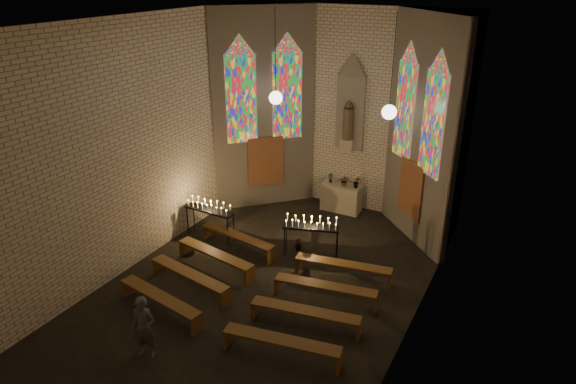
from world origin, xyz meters
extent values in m
plane|color=black|center=(0.00, 0.00, 0.00)|extent=(12.00, 12.00, 0.00)
cube|color=#EFE0C8|center=(0.00, 6.00, 3.50)|extent=(8.00, 0.02, 7.00)
cube|color=#EFE0C8|center=(0.00, -6.00, 3.50)|extent=(8.00, 0.02, 7.00)
cube|color=#EFE0C8|center=(-4.00, 0.00, 3.50)|extent=(0.02, 12.00, 7.00)
cube|color=#EFE0C8|center=(4.00, 0.00, 3.50)|extent=(0.02, 12.00, 7.00)
cube|color=silver|center=(0.00, 0.00, 7.00)|extent=(8.00, 12.00, 0.01)
cube|color=#EFE0C8|center=(-2.75, 4.75, 3.50)|extent=(2.72, 2.72, 7.00)
cube|color=#EFE0C8|center=(2.75, 4.75, 3.50)|extent=(2.72, 2.72, 7.00)
cube|color=#4C3F8C|center=(-3.21, 4.06, 4.00)|extent=(0.78, 0.78, 3.00)
cube|color=#4C3F8C|center=(-2.06, 5.21, 4.00)|extent=(0.78, 0.78, 3.00)
cube|color=#4C3F8C|center=(2.06, 5.21, 4.00)|extent=(0.78, 0.78, 3.00)
cube|color=#4C3F8C|center=(3.21, 4.06, 4.00)|extent=(0.78, 0.78, 3.00)
cube|color=brown|center=(-2.63, 4.63, 1.70)|extent=(0.95, 0.95, 1.80)
cube|color=brown|center=(2.63, 4.63, 1.70)|extent=(0.95, 0.95, 1.80)
cube|color=gray|center=(0.00, 5.92, 3.50)|extent=(1.00, 0.12, 2.60)
cone|color=gray|center=(0.00, 5.92, 5.15)|extent=(1.00, 1.00, 0.80)
cube|color=beige|center=(0.00, 5.78, 2.40)|extent=(0.45, 0.30, 0.40)
cylinder|color=brown|center=(0.00, 5.78, 3.15)|extent=(0.36, 0.36, 1.10)
sphere|color=brown|center=(0.00, 5.78, 3.80)|extent=(0.26, 0.26, 0.26)
sphere|color=white|center=(-1.90, 4.10, 4.20)|extent=(0.44, 0.44, 0.44)
cylinder|color=black|center=(-1.90, 4.10, 5.60)|extent=(0.02, 0.02, 2.80)
sphere|color=white|center=(1.90, 4.10, 4.20)|extent=(0.44, 0.44, 0.44)
cylinder|color=black|center=(1.90, 4.10, 5.60)|extent=(0.02, 0.02, 2.80)
cube|color=beige|center=(0.00, 5.45, 0.50)|extent=(1.40, 0.60, 1.00)
imported|color=#4C723F|center=(-0.44, 5.46, 1.18)|extent=(0.22, 0.18, 0.36)
imported|color=#4C723F|center=(0.11, 5.40, 1.19)|extent=(0.37, 0.33, 0.38)
imported|color=#4C723F|center=(0.55, 5.44, 1.21)|extent=(0.28, 0.24, 0.43)
imported|color=#4C723F|center=(-0.09, 2.21, 0.19)|extent=(0.28, 0.28, 0.39)
cube|color=black|center=(-2.97, 1.60, 0.98)|extent=(1.71, 0.45, 0.05)
cylinder|color=black|center=(-3.77, 1.46, 0.48)|extent=(0.03, 0.03, 0.96)
cylinder|color=black|center=(-2.17, 1.42, 0.48)|extent=(0.03, 0.03, 0.96)
cylinder|color=black|center=(-3.76, 1.78, 0.48)|extent=(0.03, 0.03, 0.96)
cylinder|color=black|center=(-2.17, 1.74, 0.48)|extent=(0.03, 0.03, 0.96)
cube|color=black|center=(0.40, 2.08, 0.97)|extent=(1.73, 0.90, 0.05)
cylinder|color=black|center=(-0.30, 1.69, 0.47)|extent=(0.03, 0.03, 0.95)
cylinder|color=black|center=(1.20, 2.17, 0.47)|extent=(0.03, 0.03, 0.95)
cylinder|color=black|center=(-0.40, 1.99, 0.47)|extent=(0.03, 0.03, 0.95)
cylinder|color=black|center=(1.11, 2.47, 0.47)|extent=(0.03, 0.03, 0.95)
cube|color=brown|center=(-1.75, 1.35, 0.49)|extent=(2.74, 0.83, 0.07)
cube|color=brown|center=(-3.06, 1.57, 0.24)|extent=(0.13, 0.39, 0.49)
cube|color=brown|center=(-0.45, 1.13, 0.24)|extent=(0.13, 0.39, 0.49)
cube|color=brown|center=(1.75, 1.35, 0.49)|extent=(2.74, 0.83, 0.07)
cube|color=brown|center=(0.45, 1.13, 0.24)|extent=(0.13, 0.39, 0.49)
cube|color=brown|center=(3.06, 1.57, 0.24)|extent=(0.13, 0.39, 0.49)
cube|color=brown|center=(-1.75, 0.15, 0.49)|extent=(2.74, 0.83, 0.07)
cube|color=brown|center=(-3.06, 0.37, 0.24)|extent=(0.13, 0.39, 0.49)
cube|color=brown|center=(-0.45, -0.07, 0.24)|extent=(0.13, 0.39, 0.49)
cube|color=brown|center=(1.75, 0.15, 0.49)|extent=(2.74, 0.83, 0.07)
cube|color=brown|center=(0.45, -0.07, 0.24)|extent=(0.13, 0.39, 0.49)
cube|color=brown|center=(3.06, 0.37, 0.24)|extent=(0.13, 0.39, 0.49)
cube|color=brown|center=(-1.75, -1.05, 0.49)|extent=(2.74, 0.83, 0.07)
cube|color=brown|center=(-3.06, -0.83, 0.24)|extent=(0.13, 0.39, 0.49)
cube|color=brown|center=(-0.45, -1.27, 0.24)|extent=(0.13, 0.39, 0.49)
cube|color=brown|center=(1.75, -1.05, 0.49)|extent=(2.74, 0.83, 0.07)
cube|color=brown|center=(0.45, -1.27, 0.24)|extent=(0.13, 0.39, 0.49)
cube|color=brown|center=(3.06, -0.83, 0.24)|extent=(0.13, 0.39, 0.49)
cube|color=brown|center=(-1.75, -2.25, 0.49)|extent=(2.74, 0.83, 0.07)
cube|color=brown|center=(-3.06, -2.03, 0.24)|extent=(0.13, 0.39, 0.49)
cube|color=brown|center=(-0.45, -2.47, 0.24)|extent=(0.13, 0.39, 0.49)
cube|color=brown|center=(1.75, -2.25, 0.49)|extent=(2.74, 0.83, 0.07)
cube|color=brown|center=(0.45, -2.47, 0.24)|extent=(0.13, 0.39, 0.49)
cube|color=brown|center=(3.06, -2.03, 0.24)|extent=(0.13, 0.39, 0.49)
imported|color=#4F5059|center=(-1.00, -3.60, 0.77)|extent=(0.65, 0.53, 1.53)
camera|label=1|loc=(6.13, -10.23, 8.14)|focal=32.00mm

